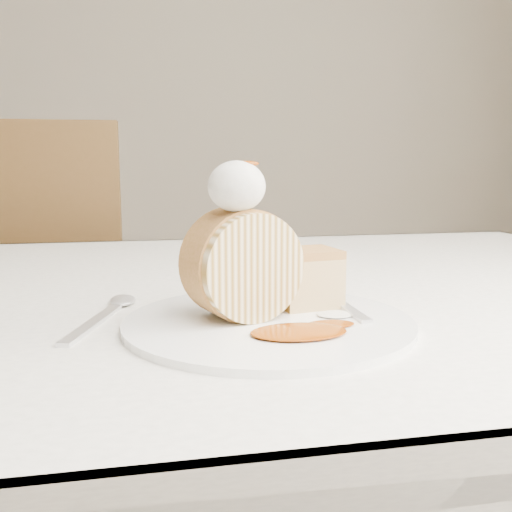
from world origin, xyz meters
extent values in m
cube|color=beige|center=(0.00, 3.00, 1.40)|extent=(5.00, 0.10, 2.80)
cube|color=white|center=(0.00, 0.20, 0.73)|extent=(1.40, 0.90, 0.04)
cube|color=white|center=(0.00, 0.65, 0.61)|extent=(1.40, 0.01, 0.28)
cylinder|color=brown|center=(0.62, 0.57, 0.35)|extent=(0.06, 0.06, 0.71)
cube|color=brown|center=(-0.38, 1.05, 0.48)|extent=(0.49, 0.49, 0.04)
cube|color=brown|center=(-0.39, 0.84, 0.75)|extent=(0.47, 0.06, 0.49)
cylinder|color=brown|center=(-0.18, 1.25, 0.23)|extent=(0.04, 0.04, 0.46)
cylinder|color=brown|center=(-0.19, 0.84, 0.23)|extent=(0.04, 0.04, 0.46)
cylinder|color=brown|center=(0.69, 0.54, 0.23)|extent=(0.04, 0.04, 0.47)
cylinder|color=white|center=(0.01, -0.01, 0.75)|extent=(0.31, 0.31, 0.01)
cylinder|color=beige|center=(-0.01, 0.00, 0.81)|extent=(0.11, 0.09, 0.10)
cube|color=#B27443|center=(0.06, 0.04, 0.78)|extent=(0.07, 0.06, 0.05)
ellipsoid|color=white|center=(-0.02, 0.00, 0.88)|extent=(0.05, 0.05, 0.05)
ellipsoid|color=#893505|center=(-0.01, 0.00, 0.91)|extent=(0.03, 0.02, 0.01)
cube|color=silver|center=(0.09, 0.02, 0.76)|extent=(0.02, 0.16, 0.00)
cube|color=silver|center=(-0.16, 0.03, 0.75)|extent=(0.07, 0.16, 0.00)
camera|label=1|loc=(-0.11, -0.52, 0.90)|focal=40.00mm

